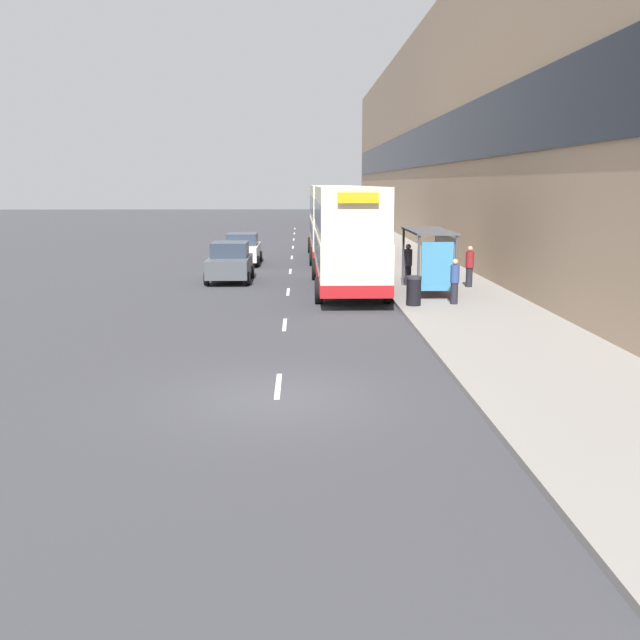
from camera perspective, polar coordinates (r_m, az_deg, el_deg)
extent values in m
plane|color=#38383D|center=(15.07, -3.46, -6.24)|extent=(220.00, 220.00, 0.00)
cube|color=gray|center=(53.41, 4.87, 6.17)|extent=(5.00, 93.00, 0.14)
cube|color=#9E846B|center=(53.93, 9.37, 14.27)|extent=(3.00, 93.00, 15.49)
cube|color=black|center=(53.63, 7.68, 13.51)|extent=(0.12, 89.28, 2.79)
cube|color=silver|center=(15.92, -3.36, -5.28)|extent=(0.12, 2.00, 0.01)
cube|color=silver|center=(22.70, -2.84, -0.37)|extent=(0.12, 2.00, 0.01)
cube|color=silver|center=(29.58, -2.56, 2.27)|extent=(0.12, 2.00, 0.01)
cube|color=silver|center=(36.49, -2.39, 3.91)|extent=(0.12, 2.00, 0.01)
cube|color=silver|center=(43.43, -2.27, 5.03)|extent=(0.12, 2.00, 0.01)
cube|color=silver|center=(50.38, -2.18, 5.84)|extent=(0.12, 2.00, 0.01)
cube|color=silver|center=(57.33, -2.12, 6.45)|extent=(0.12, 2.00, 0.01)
cube|color=silver|center=(64.29, -2.07, 6.93)|extent=(0.12, 2.00, 0.01)
cube|color=silver|center=(71.26, -2.03, 7.32)|extent=(0.12, 2.00, 0.01)
cube|color=#4C4C51|center=(28.71, 8.69, 7.06)|extent=(1.60, 4.20, 0.08)
cylinder|color=#4C4C51|center=(26.74, 7.89, 4.14)|extent=(0.10, 0.10, 2.40)
cylinder|color=#4C4C51|center=(30.67, 6.67, 5.03)|extent=(0.10, 0.10, 2.40)
cylinder|color=#4C4C51|center=(27.00, 10.83, 4.12)|extent=(0.10, 0.10, 2.40)
cylinder|color=#4C4C51|center=(30.90, 9.25, 5.00)|extent=(0.10, 0.10, 2.40)
cube|color=#99A8B2|center=(28.93, 9.94, 4.83)|extent=(0.04, 3.68, 1.92)
cube|color=#3F8CBF|center=(26.91, 9.35, 4.25)|extent=(1.19, 0.10, 1.82)
cube|color=maroon|center=(28.95, 9.06, 3.12)|extent=(0.36, 2.80, 0.08)
cube|color=beige|center=(29.74, 2.21, 5.07)|extent=(2.55, 10.31, 1.85)
cube|color=beige|center=(29.61, 2.24, 8.73)|extent=(2.50, 10.00, 1.95)
cube|color=#B2191E|center=(29.82, 2.20, 3.74)|extent=(2.58, 10.36, 0.45)
cube|color=#2D3847|center=(29.70, 2.22, 5.78)|extent=(2.58, 9.69, 0.81)
cube|color=#2D3847|center=(29.61, 2.24, 8.55)|extent=(2.55, 9.69, 0.94)
cube|color=yellow|center=(24.47, 3.06, 9.74)|extent=(1.40, 0.08, 0.36)
cylinder|color=black|center=(33.27, -0.40, 4.10)|extent=(0.30, 1.00, 1.00)
cylinder|color=black|center=(33.42, 3.99, 4.10)|extent=(0.30, 1.00, 1.00)
cylinder|color=black|center=(26.62, -0.09, 2.39)|extent=(0.30, 1.00, 1.00)
cylinder|color=black|center=(26.81, 5.37, 2.40)|extent=(0.30, 1.00, 1.00)
cube|color=beige|center=(42.49, 1.02, 6.83)|extent=(2.55, 11.25, 1.85)
cube|color=beige|center=(42.40, 1.03, 9.39)|extent=(2.50, 10.92, 1.95)
cube|color=#B2191E|center=(42.55, 1.02, 5.89)|extent=(2.58, 11.31, 0.45)
cube|color=#2D3847|center=(42.47, 1.02, 7.33)|extent=(2.58, 10.58, 0.81)
cube|color=#2D3847|center=(42.40, 1.03, 9.26)|extent=(2.55, 10.58, 0.94)
cube|color=yellow|center=(36.79, 1.44, 10.13)|extent=(1.40, 0.08, 0.36)
cylinder|color=black|center=(46.34, -0.79, 6.02)|extent=(0.30, 1.00, 1.00)
cylinder|color=black|center=(46.45, 2.38, 6.02)|extent=(0.30, 1.00, 1.00)
cylinder|color=black|center=(39.06, -0.63, 5.11)|extent=(0.30, 1.00, 1.00)
cylinder|color=black|center=(39.18, 3.12, 5.11)|extent=(0.30, 1.00, 1.00)
cube|color=silver|center=(39.90, -6.24, 5.44)|extent=(1.85, 4.39, 0.77)
cube|color=#2D3847|center=(40.05, -6.24, 6.47)|extent=(1.63, 2.11, 0.63)
cylinder|color=black|center=(38.52, -5.02, 4.69)|extent=(0.20, 0.60, 0.60)
cylinder|color=black|center=(38.67, -7.76, 4.65)|extent=(0.20, 0.60, 0.60)
cylinder|color=black|center=(41.22, -4.80, 5.10)|extent=(0.20, 0.60, 0.60)
cylinder|color=black|center=(41.36, -7.36, 5.07)|extent=(0.20, 0.60, 0.60)
cube|color=#4C5156|center=(32.86, -7.23, 4.30)|extent=(1.83, 3.92, 0.82)
cube|color=#2D3847|center=(32.98, -7.22, 5.63)|extent=(1.61, 1.88, 0.67)
cylinder|color=black|center=(31.63, -5.76, 3.32)|extent=(0.20, 0.60, 0.60)
cylinder|color=black|center=(31.81, -9.06, 3.29)|extent=(0.20, 0.60, 0.60)
cylinder|color=black|center=(34.04, -5.47, 3.86)|extent=(0.20, 0.60, 0.60)
cylinder|color=black|center=(34.21, -8.55, 3.83)|extent=(0.20, 0.60, 0.60)
cylinder|color=#23232D|center=(26.16, 10.69, 2.11)|extent=(0.26, 0.26, 0.77)
cylinder|color=navy|center=(26.06, 10.74, 3.65)|extent=(0.32, 0.32, 0.65)
sphere|color=tan|center=(26.02, 10.78, 4.59)|extent=(0.21, 0.21, 0.21)
cylinder|color=#23232D|center=(30.65, 11.84, 3.37)|extent=(0.28, 0.28, 0.81)
cylinder|color=maroon|center=(30.56, 11.89, 4.76)|extent=(0.34, 0.34, 0.68)
sphere|color=tan|center=(30.52, 11.93, 5.60)|extent=(0.22, 0.22, 0.22)
cylinder|color=#23232D|center=(30.74, 7.03, 3.56)|extent=(0.29, 0.29, 0.84)
cylinder|color=#4C4C51|center=(30.65, 7.07, 4.99)|extent=(0.35, 0.35, 0.70)
sphere|color=tan|center=(30.61, 7.09, 5.85)|extent=(0.23, 0.23, 0.23)
cylinder|color=#23232D|center=(33.12, 9.48, 3.99)|extent=(0.27, 0.27, 0.80)
cylinder|color=#4C4C51|center=(33.05, 9.52, 5.25)|extent=(0.33, 0.33, 0.67)
sphere|color=tan|center=(33.01, 9.55, 6.01)|extent=(0.22, 0.22, 0.22)
cylinder|color=black|center=(25.62, 7.51, 2.22)|extent=(0.52, 0.52, 0.95)
cylinder|color=#2D2D33|center=(25.55, 7.53, 3.39)|extent=(0.55, 0.55, 0.10)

